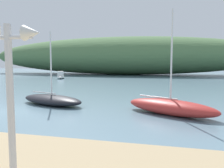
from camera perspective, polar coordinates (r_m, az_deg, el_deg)
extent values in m
plane|color=slate|center=(12.48, -23.50, -6.11)|extent=(120.00, 120.00, 0.00)
ellipsoid|color=#517547|center=(43.29, 2.47, 6.83)|extent=(51.80, 11.73, 6.80)
cylinder|color=silver|center=(4.40, -23.24, -5.42)|extent=(0.12, 0.12, 2.84)
cylinder|color=silver|center=(4.35, -23.85, 10.27)|extent=(0.91, 0.07, 0.07)
cone|color=silver|center=(4.10, -18.75, 11.61)|extent=(0.28, 0.26, 0.26)
ellipsoid|color=#B72D28|center=(11.06, 13.89, -5.43)|extent=(4.49, 3.15, 0.70)
cylinder|color=silver|center=(10.86, 14.16, 6.27)|extent=(0.08, 0.08, 4.21)
cylinder|color=silver|center=(11.30, 10.97, -3.13)|extent=(1.78, 0.96, 0.06)
ellipsoid|color=black|center=(13.58, -14.31, -3.72)|extent=(4.39, 2.75, 0.55)
cylinder|color=silver|center=(13.41, -14.51, 4.45)|extent=(0.08, 0.08, 3.64)
cylinder|color=silver|center=(13.98, -16.08, -2.01)|extent=(1.78, 0.65, 0.06)
ellipsoid|color=white|center=(33.63, -12.24, 1.72)|extent=(2.10, 3.42, 0.50)
cube|color=silver|center=(33.27, -12.29, 2.41)|extent=(1.13, 1.35, 0.70)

